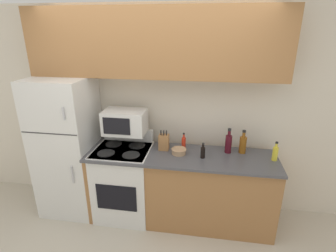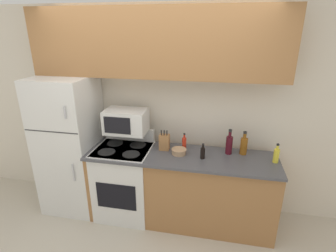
{
  "view_description": "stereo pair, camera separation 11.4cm",
  "coord_description": "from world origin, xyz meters",
  "px_view_note": "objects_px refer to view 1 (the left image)",
  "views": [
    {
      "loc": [
        0.62,
        -2.42,
        2.28
      ],
      "look_at": [
        0.19,
        0.26,
        1.25
      ],
      "focal_mm": 28.0,
      "sensor_mm": 36.0,
      "label": 1
    },
    {
      "loc": [
        0.73,
        -2.4,
        2.28
      ],
      "look_at": [
        0.19,
        0.26,
        1.25
      ],
      "focal_mm": 28.0,
      "sensor_mm": 36.0,
      "label": 2
    }
  ],
  "objects_px": {
    "knife_block": "(164,142)",
    "bottle_whiskey": "(243,144)",
    "microwave": "(125,122)",
    "refrigerator": "(68,147)",
    "bottle_soy_sauce": "(203,152)",
    "stove": "(124,181)",
    "bottle_wine_red": "(228,143)",
    "bottle_cooking_spray": "(275,153)",
    "bottle_hot_sauce": "(184,142)",
    "bowl": "(179,151)"
  },
  "relations": [
    {
      "from": "refrigerator",
      "to": "bowl",
      "type": "relative_size",
      "value": 9.95
    },
    {
      "from": "knife_block",
      "to": "bowl",
      "type": "bearing_deg",
      "value": -23.91
    },
    {
      "from": "bottle_whiskey",
      "to": "bottle_wine_red",
      "type": "relative_size",
      "value": 0.93
    },
    {
      "from": "bottle_hot_sauce",
      "to": "bottle_soy_sauce",
      "type": "distance_m",
      "value": 0.32
    },
    {
      "from": "bottle_cooking_spray",
      "to": "bottle_hot_sauce",
      "type": "distance_m",
      "value": 1.03
    },
    {
      "from": "bowl",
      "to": "microwave",
      "type": "bearing_deg",
      "value": 170.86
    },
    {
      "from": "microwave",
      "to": "bottle_cooking_spray",
      "type": "relative_size",
      "value": 2.26
    },
    {
      "from": "microwave",
      "to": "bottle_whiskey",
      "type": "xyz_separation_m",
      "value": [
        1.39,
        0.04,
        -0.21
      ]
    },
    {
      "from": "refrigerator",
      "to": "bottle_wine_red",
      "type": "relative_size",
      "value": 5.82
    },
    {
      "from": "refrigerator",
      "to": "bottle_soy_sauce",
      "type": "relative_size",
      "value": 9.7
    },
    {
      "from": "stove",
      "to": "microwave",
      "type": "bearing_deg",
      "value": 83.61
    },
    {
      "from": "bottle_hot_sauce",
      "to": "bottle_whiskey",
      "type": "relative_size",
      "value": 0.71
    },
    {
      "from": "microwave",
      "to": "knife_block",
      "type": "relative_size",
      "value": 1.99
    },
    {
      "from": "refrigerator",
      "to": "bowl",
      "type": "xyz_separation_m",
      "value": [
        1.41,
        -0.03,
        0.07
      ]
    },
    {
      "from": "knife_block",
      "to": "refrigerator",
      "type": "bearing_deg",
      "value": -177.62
    },
    {
      "from": "microwave",
      "to": "bottle_hot_sauce",
      "type": "distance_m",
      "value": 0.75
    },
    {
      "from": "bottle_soy_sauce",
      "to": "bowl",
      "type": "bearing_deg",
      "value": 168.32
    },
    {
      "from": "stove",
      "to": "bottle_wine_red",
      "type": "bearing_deg",
      "value": 6.49
    },
    {
      "from": "refrigerator",
      "to": "bottle_hot_sauce",
      "type": "bearing_deg",
      "value": 4.67
    },
    {
      "from": "refrigerator",
      "to": "bottle_whiskey",
      "type": "height_order",
      "value": "refrigerator"
    },
    {
      "from": "stove",
      "to": "bottle_soy_sauce",
      "type": "xyz_separation_m",
      "value": [
        0.96,
        -0.04,
        0.5
      ]
    },
    {
      "from": "bottle_hot_sauce",
      "to": "bottle_whiskey",
      "type": "height_order",
      "value": "bottle_whiskey"
    },
    {
      "from": "bottle_soy_sauce",
      "to": "bottle_wine_red",
      "type": "bearing_deg",
      "value": 32.49
    },
    {
      "from": "microwave",
      "to": "bottle_wine_red",
      "type": "relative_size",
      "value": 1.66
    },
    {
      "from": "bottle_hot_sauce",
      "to": "bottle_cooking_spray",
      "type": "bearing_deg",
      "value": -7.98
    },
    {
      "from": "knife_block",
      "to": "bottle_whiskey",
      "type": "distance_m",
      "value": 0.92
    },
    {
      "from": "refrigerator",
      "to": "bottle_cooking_spray",
      "type": "height_order",
      "value": "refrigerator"
    },
    {
      "from": "bottle_cooking_spray",
      "to": "bottle_soy_sauce",
      "type": "bearing_deg",
      "value": -175.21
    },
    {
      "from": "microwave",
      "to": "bowl",
      "type": "distance_m",
      "value": 0.73
    },
    {
      "from": "stove",
      "to": "bottle_cooking_spray",
      "type": "xyz_separation_m",
      "value": [
        1.74,
        0.02,
        0.52
      ]
    },
    {
      "from": "bowl",
      "to": "refrigerator",
      "type": "bearing_deg",
      "value": 178.62
    },
    {
      "from": "stove",
      "to": "bottle_soy_sauce",
      "type": "bearing_deg",
      "value": -2.47
    },
    {
      "from": "stove",
      "to": "microwave",
      "type": "relative_size",
      "value": 2.16
    },
    {
      "from": "bottle_soy_sauce",
      "to": "bottle_hot_sauce",
      "type": "bearing_deg",
      "value": 138.63
    },
    {
      "from": "stove",
      "to": "bottle_wine_red",
      "type": "height_order",
      "value": "bottle_wine_red"
    },
    {
      "from": "stove",
      "to": "bowl",
      "type": "xyz_separation_m",
      "value": [
        0.68,
        0.02,
        0.47
      ]
    },
    {
      "from": "knife_block",
      "to": "bottle_hot_sauce",
      "type": "height_order",
      "value": "knife_block"
    },
    {
      "from": "bottle_cooking_spray",
      "to": "bottle_wine_red",
      "type": "distance_m",
      "value": 0.51
    },
    {
      "from": "refrigerator",
      "to": "bottle_cooking_spray",
      "type": "xyz_separation_m",
      "value": [
        2.47,
        -0.03,
        0.12
      ]
    },
    {
      "from": "bowl",
      "to": "bottle_whiskey",
      "type": "xyz_separation_m",
      "value": [
        0.73,
        0.15,
        0.07
      ]
    },
    {
      "from": "bottle_hot_sauce",
      "to": "bottle_whiskey",
      "type": "bearing_deg",
      "value": -0.5
    },
    {
      "from": "bottle_whiskey",
      "to": "bowl",
      "type": "bearing_deg",
      "value": -168.66
    },
    {
      "from": "knife_block",
      "to": "bottle_soy_sauce",
      "type": "distance_m",
      "value": 0.49
    },
    {
      "from": "bottle_wine_red",
      "to": "stove",
      "type": "bearing_deg",
      "value": -173.51
    },
    {
      "from": "knife_block",
      "to": "bottle_whiskey",
      "type": "height_order",
      "value": "bottle_whiskey"
    },
    {
      "from": "knife_block",
      "to": "bottle_wine_red",
      "type": "height_order",
      "value": "bottle_wine_red"
    },
    {
      "from": "refrigerator",
      "to": "bottle_soy_sauce",
      "type": "height_order",
      "value": "refrigerator"
    },
    {
      "from": "bottle_whiskey",
      "to": "bottle_wine_red",
      "type": "distance_m",
      "value": 0.17
    },
    {
      "from": "refrigerator",
      "to": "bottle_wine_red",
      "type": "bearing_deg",
      "value": 2.66
    },
    {
      "from": "refrigerator",
      "to": "bottle_whiskey",
      "type": "distance_m",
      "value": 2.14
    }
  ]
}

